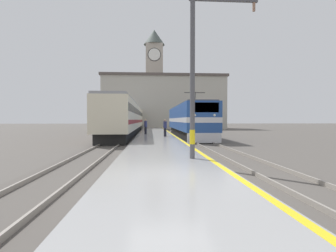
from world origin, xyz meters
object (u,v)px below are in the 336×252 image
catenary_mast (197,67)px  locomotive_train (188,120)px  passenger_train (128,118)px  second_waiting_passenger (165,127)px  person_on_platform (146,126)px  clock_tower (154,76)px

catenary_mast → locomotive_train: bearing=82.9°
passenger_train → second_waiting_passenger: bearing=-67.8°
locomotive_train → person_on_platform: locomotive_train is taller
second_waiting_passenger → clock_tower: clock_tower is taller
second_waiting_passenger → clock_tower: bearing=90.6°
person_on_platform → catenary_mast: bearing=-82.6°
locomotive_train → catenary_mast: size_ratio=2.60×
catenary_mast → clock_tower: bearing=91.0°
second_waiting_passenger → catenary_mast: bearing=-88.0°
locomotive_train → second_waiting_passenger: size_ratio=11.50×
clock_tower → second_waiting_passenger: bearing=-89.4°
person_on_platform → second_waiting_passenger: 5.01m
locomotive_train → second_waiting_passenger: (-2.92, -4.95, -0.66)m
catenary_mast → person_on_platform: bearing=97.4°
person_on_platform → second_waiting_passenger: bearing=-66.9°
locomotive_train → catenary_mast: catenary_mast is taller
locomotive_train → passenger_train: bearing=140.9°
passenger_train → catenary_mast: (4.99, -25.43, 2.00)m
catenary_mast → second_waiting_passenger: (-0.50, 14.47, -2.95)m
passenger_train → second_waiting_passenger: size_ratio=20.58×
catenary_mast → clock_tower: size_ratio=0.30×
catenary_mast → clock_tower: clock_tower is taller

